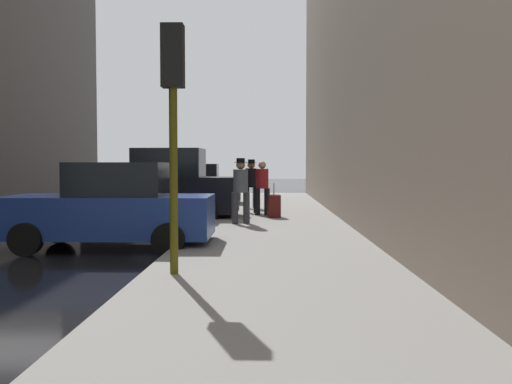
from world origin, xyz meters
The scene contains 12 objects.
ground_plane centered at (0.00, 0.00, 0.00)m, with size 120.00×120.00×0.00m, color black.
sidewalk centered at (6.00, 0.00, 0.07)m, with size 4.00×40.00×0.15m, color gray.
parked_blue_sedan centered at (2.65, -1.03, 0.85)m, with size 4.22×2.09×1.79m.
parked_black_suv centered at (2.65, 4.90, 1.03)m, with size 4.64×2.15×2.25m.
parked_dark_green_sedan centered at (2.65, 11.11, 0.85)m, with size 4.26×2.17×1.79m.
fire_hydrant centered at (4.45, 5.34, 0.50)m, with size 0.42×0.22×0.70m.
traffic_light centered at (4.50, -4.43, 2.76)m, with size 0.32×0.32×3.60m.
pedestrian_in_red_jacket centered at (5.67, 5.42, 1.10)m, with size 0.53×0.49×1.71m.
pedestrian_in_jeans centered at (5.21, 8.38, 1.10)m, with size 0.51×0.42×1.71m.
pedestrian_with_beanie centered at (5.12, 2.74, 1.14)m, with size 0.53×0.48×1.78m.
pedestrian_with_fedora centered at (5.30, 6.31, 1.14)m, with size 0.51×0.42×1.78m.
rolling_suitcase centered at (6.04, 4.70, 0.49)m, with size 0.42×0.60×1.04m.
Camera 1 is at (5.88, -12.66, 1.73)m, focal length 40.00 mm.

